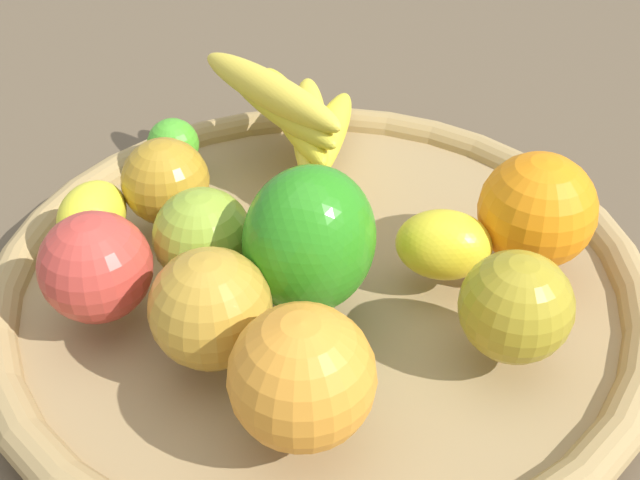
{
  "coord_description": "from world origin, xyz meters",
  "views": [
    {
      "loc": [
        0.39,
        0.2,
        0.4
      ],
      "look_at": [
        0.0,
        0.0,
        0.06
      ],
      "focal_mm": 45.2,
      "sensor_mm": 36.0,
      "label": 1
    }
  ],
  "objects_px": {
    "orange_1": "(302,377)",
    "lime_0": "(173,144)",
    "apple_2": "(166,182)",
    "lemon_0": "(92,215)",
    "apple_0": "(211,308)",
    "apple_1": "(96,267)",
    "apple_3": "(203,237)",
    "apple_4": "(516,307)",
    "lemon_1": "(444,245)",
    "bell_pepper": "(310,240)",
    "banana_bunch": "(295,115)",
    "orange_0": "(537,210)"
  },
  "relations": [
    {
      "from": "apple_3",
      "to": "apple_4",
      "type": "relative_size",
      "value": 0.97
    },
    {
      "from": "bell_pepper",
      "to": "apple_3",
      "type": "height_order",
      "value": "bell_pepper"
    },
    {
      "from": "lime_0",
      "to": "orange_1",
      "type": "bearing_deg",
      "value": 49.82
    },
    {
      "from": "apple_2",
      "to": "lemon_0",
      "type": "xyz_separation_m",
      "value": [
        0.05,
        -0.03,
        -0.01
      ]
    },
    {
      "from": "apple_0",
      "to": "apple_4",
      "type": "xyz_separation_m",
      "value": [
        -0.09,
        0.16,
        -0.0
      ]
    },
    {
      "from": "apple_0",
      "to": "apple_1",
      "type": "distance_m",
      "value": 0.09
    },
    {
      "from": "orange_1",
      "to": "lemon_1",
      "type": "bearing_deg",
      "value": 172.93
    },
    {
      "from": "lemon_1",
      "to": "apple_0",
      "type": "height_order",
      "value": "apple_0"
    },
    {
      "from": "orange_1",
      "to": "apple_0",
      "type": "xyz_separation_m",
      "value": [
        -0.02,
        -0.08,
        -0.0
      ]
    },
    {
      "from": "bell_pepper",
      "to": "apple_1",
      "type": "xyz_separation_m",
      "value": [
        0.07,
        -0.12,
        -0.01
      ]
    },
    {
      "from": "apple_0",
      "to": "lime_0",
      "type": "bearing_deg",
      "value": -137.93
    },
    {
      "from": "orange_0",
      "to": "lemon_1",
      "type": "bearing_deg",
      "value": -47.48
    },
    {
      "from": "apple_2",
      "to": "apple_1",
      "type": "height_order",
      "value": "apple_1"
    },
    {
      "from": "lime_0",
      "to": "orange_0",
      "type": "relative_size",
      "value": 0.52
    },
    {
      "from": "bell_pepper",
      "to": "banana_bunch",
      "type": "bearing_deg",
      "value": -125.42
    },
    {
      "from": "orange_1",
      "to": "lime_0",
      "type": "relative_size",
      "value": 1.92
    },
    {
      "from": "lemon_1",
      "to": "lemon_0",
      "type": "height_order",
      "value": "lemon_1"
    },
    {
      "from": "bell_pepper",
      "to": "apple_4",
      "type": "distance_m",
      "value": 0.13
    },
    {
      "from": "bell_pepper",
      "to": "apple_4",
      "type": "xyz_separation_m",
      "value": [
        -0.02,
        0.13,
        -0.02
      ]
    },
    {
      "from": "banana_bunch",
      "to": "apple_4",
      "type": "distance_m",
      "value": 0.26
    },
    {
      "from": "bell_pepper",
      "to": "lemon_0",
      "type": "bearing_deg",
      "value": -62.18
    },
    {
      "from": "apple_0",
      "to": "lemon_0",
      "type": "bearing_deg",
      "value": -111.38
    },
    {
      "from": "banana_bunch",
      "to": "lemon_0",
      "type": "relative_size",
      "value": 2.71
    },
    {
      "from": "orange_0",
      "to": "apple_1",
      "type": "bearing_deg",
      "value": -51.58
    },
    {
      "from": "lime_0",
      "to": "apple_3",
      "type": "relative_size",
      "value": 0.63
    },
    {
      "from": "bell_pepper",
      "to": "lime_0",
      "type": "xyz_separation_m",
      "value": [
        -0.09,
        -0.18,
        -0.03
      ]
    },
    {
      "from": "apple_2",
      "to": "orange_0",
      "type": "xyz_separation_m",
      "value": [
        -0.08,
        0.25,
        0.01
      ]
    },
    {
      "from": "lemon_1",
      "to": "orange_0",
      "type": "distance_m",
      "value": 0.07
    },
    {
      "from": "bell_pepper",
      "to": "apple_1",
      "type": "relative_size",
      "value": 1.4
    },
    {
      "from": "bell_pepper",
      "to": "apple_0",
      "type": "relative_size",
      "value": 1.36
    },
    {
      "from": "lemon_1",
      "to": "apple_3",
      "type": "xyz_separation_m",
      "value": [
        0.08,
        -0.14,
        0.01
      ]
    },
    {
      "from": "bell_pepper",
      "to": "apple_3",
      "type": "distance_m",
      "value": 0.08
    },
    {
      "from": "bell_pepper",
      "to": "orange_1",
      "type": "height_order",
      "value": "bell_pepper"
    },
    {
      "from": "apple_3",
      "to": "apple_4",
      "type": "distance_m",
      "value": 0.21
    },
    {
      "from": "apple_3",
      "to": "orange_0",
      "type": "xyz_separation_m",
      "value": [
        -0.12,
        0.19,
        0.01
      ]
    },
    {
      "from": "apple_0",
      "to": "orange_0",
      "type": "distance_m",
      "value": 0.23
    },
    {
      "from": "banana_bunch",
      "to": "apple_0",
      "type": "xyz_separation_m",
      "value": [
        0.22,
        0.07,
        -0.0
      ]
    },
    {
      "from": "apple_2",
      "to": "apple_3",
      "type": "xyz_separation_m",
      "value": [
        0.04,
        0.06,
        0.0
      ]
    },
    {
      "from": "banana_bunch",
      "to": "apple_2",
      "type": "relative_size",
      "value": 2.55
    },
    {
      "from": "apple_2",
      "to": "apple_4",
      "type": "distance_m",
      "value": 0.27
    },
    {
      "from": "lime_0",
      "to": "apple_3",
      "type": "height_order",
      "value": "apple_3"
    },
    {
      "from": "lemon_1",
      "to": "banana_bunch",
      "type": "relative_size",
      "value": 0.4
    },
    {
      "from": "lemon_1",
      "to": "lime_0",
      "type": "height_order",
      "value": "lemon_1"
    },
    {
      "from": "lemon_1",
      "to": "apple_1",
      "type": "relative_size",
      "value": 0.91
    },
    {
      "from": "apple_2",
      "to": "lemon_0",
      "type": "relative_size",
      "value": 1.06
    },
    {
      "from": "orange_1",
      "to": "apple_1",
      "type": "bearing_deg",
      "value": -98.48
    },
    {
      "from": "apple_3",
      "to": "orange_0",
      "type": "bearing_deg",
      "value": 122.84
    },
    {
      "from": "banana_bunch",
      "to": "bell_pepper",
      "type": "distance_m",
      "value": 0.18
    },
    {
      "from": "orange_1",
      "to": "apple_2",
      "type": "bearing_deg",
      "value": -124.71
    },
    {
      "from": "apple_4",
      "to": "apple_2",
      "type": "bearing_deg",
      "value": -93.09
    }
  ]
}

